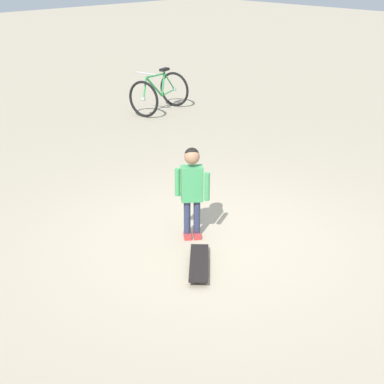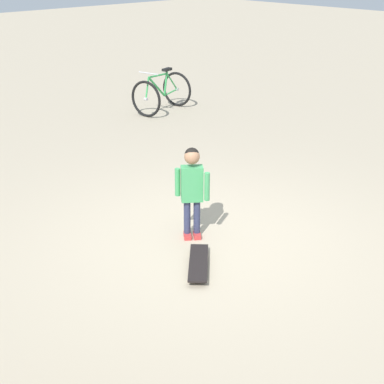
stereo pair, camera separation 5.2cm
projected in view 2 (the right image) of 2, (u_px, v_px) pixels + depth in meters
name	position (u px, v px, depth m)	size (l,w,h in m)	color
ground_plane	(212.00, 238.00, 6.53)	(50.00, 50.00, 0.00)	tan
child_person	(192.00, 183.00, 6.31)	(0.28, 0.38, 1.06)	#2D3351
skateboard	(198.00, 263.00, 5.89)	(0.68, 0.66, 0.07)	black
bicycle_mid	(162.00, 93.00, 11.48)	(1.19, 0.92, 0.85)	black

